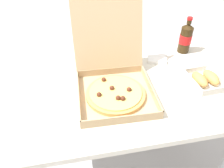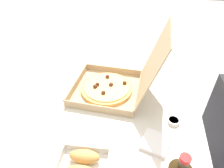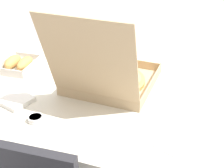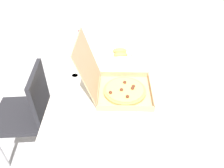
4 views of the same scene
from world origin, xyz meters
The scene contains 6 objects.
dining_table centered at (0.00, 0.00, 0.63)m, with size 1.24×0.80×0.71m.
pizza_box_open centered at (-0.04, -0.05, 0.77)m, with size 0.37×0.48×0.39m.
bread_side_box centered at (0.43, -0.08, 0.74)m, with size 0.16×0.20×0.06m.
paper_menu centered at (-0.41, 0.22, 0.71)m, with size 0.21×0.15×0.00m, color white.
napkin_pile centered at (0.27, 0.18, 0.72)m, with size 0.11×0.11×0.02m, color white.
dipping_sauce_cup centered at (0.13, 0.26, 0.72)m, with size 0.06×0.06×0.02m.
Camera 3 is at (-0.42, 1.02, 1.38)m, focal length 48.98 mm.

